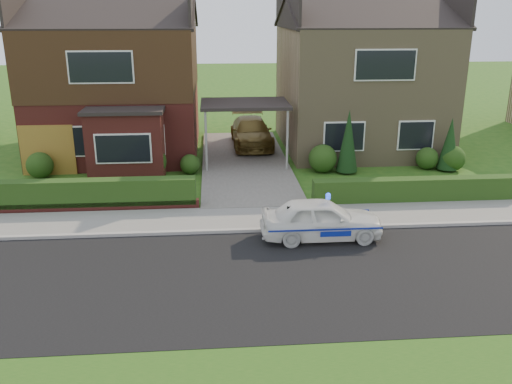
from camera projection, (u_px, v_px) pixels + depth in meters
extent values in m
plane|color=#235316|center=(271.00, 278.00, 13.96)|extent=(120.00, 120.00, 0.00)
cube|color=black|center=(271.00, 278.00, 13.96)|extent=(60.00, 6.00, 0.02)
cube|color=#9E9993|center=(261.00, 230.00, 16.82)|extent=(60.00, 0.16, 0.12)
cube|color=slate|center=(258.00, 218.00, 17.82)|extent=(60.00, 2.00, 0.10)
cube|color=#666059|center=(245.00, 162.00, 24.33)|extent=(3.80, 12.00, 0.12)
cube|color=maroon|center=(120.00, 91.00, 25.82)|extent=(7.20, 8.00, 5.80)
cube|color=white|center=(68.00, 142.00, 22.38)|extent=(1.80, 0.08, 1.30)
cube|color=white|center=(146.00, 140.00, 22.62)|extent=(1.60, 0.08, 1.30)
cube|color=white|center=(101.00, 67.00, 21.54)|extent=(2.60, 0.08, 1.30)
cube|color=black|center=(117.00, 60.00, 25.36)|extent=(7.26, 8.06, 2.90)
cube|color=maroon|center=(126.00, 145.00, 21.94)|extent=(3.00, 1.40, 2.70)
cube|color=black|center=(123.00, 111.00, 21.49)|extent=(3.20, 1.60, 0.14)
cube|color=#927D59|center=(358.00, 88.00, 26.71)|extent=(7.20, 8.00, 5.80)
cube|color=white|center=(344.00, 137.00, 23.27)|extent=(1.80, 0.08, 1.30)
cube|color=white|center=(416.00, 135.00, 23.51)|extent=(1.60, 0.08, 1.30)
cube|color=white|center=(385.00, 65.00, 22.43)|extent=(2.60, 0.08, 1.30)
cube|color=black|center=(245.00, 104.00, 23.49)|extent=(3.80, 3.00, 0.14)
cylinder|color=gray|center=(206.00, 142.00, 22.47)|extent=(0.10, 0.10, 2.70)
cylinder|color=gray|center=(287.00, 141.00, 22.73)|extent=(0.10, 0.10, 2.70)
cube|color=brown|center=(48.00, 150.00, 22.40)|extent=(2.20, 0.10, 2.10)
cube|color=maroon|center=(86.00, 207.00, 18.46)|extent=(7.70, 0.25, 0.36)
cube|color=#193511|center=(87.00, 210.00, 18.66)|extent=(7.50, 0.55, 0.90)
cube|color=#193511|center=(416.00, 202.00, 19.46)|extent=(7.50, 0.55, 0.80)
sphere|color=#193511|center=(40.00, 165.00, 22.11)|extent=(1.08, 1.08, 1.08)
sphere|color=#193511|center=(150.00, 161.00, 22.23)|extent=(1.32, 1.32, 1.32)
sphere|color=#193511|center=(190.00, 164.00, 22.71)|extent=(0.84, 0.84, 0.84)
sphere|color=#193511|center=(323.00, 158.00, 22.90)|extent=(1.20, 1.20, 1.20)
sphere|color=#193511|center=(427.00, 158.00, 23.38)|extent=(0.96, 0.96, 0.96)
sphere|color=#193511|center=(453.00, 158.00, 23.15)|extent=(1.08, 1.08, 1.08)
cone|color=black|center=(348.00, 143.00, 22.56)|extent=(0.90, 0.90, 2.60)
cone|color=black|center=(450.00, 146.00, 22.96)|extent=(0.90, 0.90, 2.20)
imported|color=white|center=(321.00, 219.00, 16.16)|extent=(1.46, 3.62, 1.23)
sphere|color=#193FF2|center=(328.00, 197.00, 15.96)|extent=(0.17, 0.17, 0.17)
cube|color=navy|center=(326.00, 230.00, 15.49)|extent=(3.33, 0.02, 0.05)
cube|color=navy|center=(317.00, 212.00, 16.87)|extent=(3.33, 0.01, 0.05)
ellipsoid|color=black|center=(288.00, 214.00, 15.91)|extent=(0.22, 0.17, 0.21)
sphere|color=white|center=(289.00, 215.00, 15.86)|extent=(0.11, 0.11, 0.11)
sphere|color=black|center=(289.00, 209.00, 15.85)|extent=(0.13, 0.13, 0.13)
cone|color=black|center=(287.00, 207.00, 15.83)|extent=(0.04, 0.04, 0.05)
cone|color=black|center=(291.00, 207.00, 15.84)|extent=(0.04, 0.04, 0.05)
imported|color=brown|center=(251.00, 132.00, 26.90)|extent=(2.01, 4.73, 1.36)
imported|color=gray|center=(25.00, 195.00, 18.96)|extent=(0.48, 0.38, 0.82)
imported|color=gray|center=(2.00, 192.00, 19.36)|extent=(0.51, 0.48, 0.73)
imported|color=gray|center=(142.00, 193.00, 19.20)|extent=(0.61, 0.61, 0.79)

